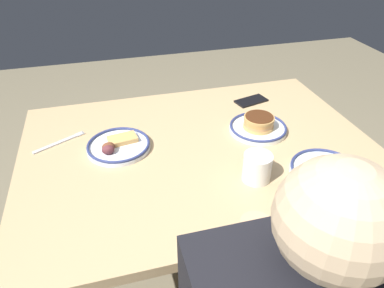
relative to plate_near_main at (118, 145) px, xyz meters
name	(u,v)px	position (x,y,z in m)	size (l,w,h in m)	color
ground_plane	(199,273)	(-0.29, 0.07, -0.76)	(6.00, 6.00, 0.00)	#746A52
dining_table	(200,168)	(-0.29, 0.07, -0.11)	(1.29, 0.94, 0.75)	tan
plate_near_main	(118,145)	(0.00, 0.00, 0.00)	(0.23, 0.23, 0.05)	white
plate_center_pancakes	(258,126)	(-0.54, 0.02, 0.01)	(0.23, 0.23, 0.06)	white
plate_far_companion	(326,171)	(-0.65, 0.32, 0.00)	(0.23, 0.23, 0.04)	white
coffee_mug	(257,167)	(-0.42, 0.29, 0.03)	(0.11, 0.10, 0.09)	white
cell_phone	(251,101)	(-0.62, -0.22, -0.01)	(0.14, 0.07, 0.01)	black
fork_near	(60,142)	(0.21, -0.10, -0.01)	(0.19, 0.11, 0.01)	silver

